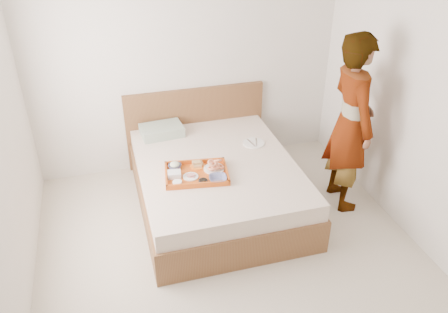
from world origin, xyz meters
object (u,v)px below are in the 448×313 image
object	(u,v)px
tray	(196,173)
dinner_plate	(254,143)
person	(351,124)
bed	(217,184)

from	to	relation	value
tray	dinner_plate	xyz separation A→B (m)	(0.74, 0.46, -0.02)
tray	person	distance (m)	1.60
tray	person	world-z (taller)	person
bed	dinner_plate	xyz separation A→B (m)	(0.49, 0.27, 0.27)
dinner_plate	person	size ratio (longest dim) A/B	0.13
dinner_plate	person	xyz separation A→B (m)	(0.82, -0.54, 0.39)
bed	tray	world-z (taller)	tray
tray	person	size ratio (longest dim) A/B	0.33
bed	dinner_plate	size ratio (longest dim) A/B	8.37
bed	person	xyz separation A→B (m)	(1.31, -0.27, 0.66)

